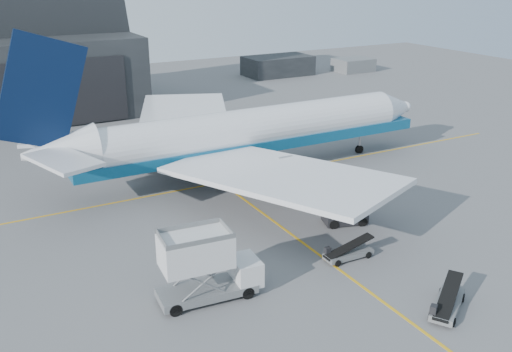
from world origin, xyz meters
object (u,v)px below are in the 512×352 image
belt_loader_a (447,304)px  belt_loader_b (348,253)px  airliner (240,134)px  pushback_tug (346,216)px  catering_truck (205,266)px

belt_loader_a → belt_loader_b: belt_loader_a is taller
belt_loader_a → belt_loader_b: bearing=65.9°
airliner → pushback_tug: bearing=-80.4°
airliner → catering_truck: (-13.69, -21.27, -2.27)m
airliner → belt_loader_a: (0.09, -30.60, -4.25)m
catering_truck → airliner: bearing=62.1°
pushback_tug → belt_loader_b: (-4.02, -5.59, -0.16)m
belt_loader_a → catering_truck: bearing=113.1°
airliner → catering_truck: 25.40m
airliner → pushback_tug: size_ratio=11.37×
catering_truck → belt_loader_a: catering_truck is taller
pushback_tug → belt_loader_b: size_ratio=0.98×
airliner → pushback_tug: (2.69, -15.83, -4.15)m
airliner → belt_loader_b: size_ratio=11.20×
belt_loader_a → airliner: bearing=57.3°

